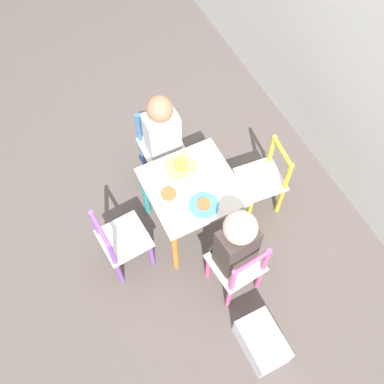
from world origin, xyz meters
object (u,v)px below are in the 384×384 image
at_px(child_left, 163,135).
at_px(plate_front, 169,195).
at_px(chair_purple, 121,242).
at_px(storage_bin, 261,343).
at_px(plate_left, 181,165).
at_px(plate_right, 204,205).
at_px(chair_yellow, 264,180).
at_px(chair_pink, 238,268).
at_px(child_right, 235,244).
at_px(chair_blue, 161,146).
at_px(kids_table, 192,193).

bearing_deg(child_left, plate_front, -108.99).
bearing_deg(chair_purple, child_left, -51.66).
bearing_deg(storage_bin, chair_purple, -150.12).
height_order(plate_left, plate_right, same).
relative_size(chair_purple, chair_yellow, 1.00).
xyz_separation_m(chair_pink, plate_right, (-0.33, -0.05, 0.22)).
bearing_deg(chair_pink, child_right, -90.00).
xyz_separation_m(chair_yellow, plate_front, (-0.04, -0.61, 0.22)).
bearing_deg(chair_blue, kids_table, -90.00).
distance_m(kids_table, chair_yellow, 0.49).
distance_m(child_right, plate_front, 0.45).
relative_size(kids_table, plate_right, 3.05).
relative_size(chair_blue, plate_right, 3.29).
relative_size(plate_left, storage_bin, 0.62).
relative_size(plate_right, storage_bin, 0.55).
height_order(chair_pink, plate_left, chair_pink).
bearing_deg(child_left, chair_blue, 90.00).
bearing_deg(chair_purple, storage_bin, -154.84).
xyz_separation_m(chair_purple, plate_front, (-0.04, 0.33, 0.22)).
distance_m(kids_table, plate_left, 0.17).
bearing_deg(chair_pink, kids_table, -90.00).
bearing_deg(chair_yellow, storage_bin, -25.07).
relative_size(chair_pink, child_right, 0.69).
height_order(chair_pink, chair_yellow, same).
bearing_deg(plate_front, child_right, 24.24).
bearing_deg(plate_front, plate_left, 135.00).
relative_size(child_left, plate_left, 4.10).
bearing_deg(plate_left, chair_blue, 177.93).
relative_size(chair_pink, storage_bin, 1.81).
height_order(chair_pink, child_left, child_left).
distance_m(chair_yellow, plate_front, 0.65).
height_order(chair_pink, child_right, child_right).
bearing_deg(kids_table, plate_right, 0.00).
bearing_deg(child_left, child_right, -86.35).
xyz_separation_m(child_right, plate_front, (-0.41, -0.18, 0.02)).
height_order(chair_blue, chair_yellow, same).
bearing_deg(chair_purple, chair_yellow, -95.07).
bearing_deg(chair_purple, chair_pink, -134.44).
height_order(kids_table, plate_left, plate_left).
bearing_deg(child_right, chair_pink, 90.00).
relative_size(child_left, plate_right, 4.63).
bearing_deg(child_right, plate_right, -86.93).
bearing_deg(storage_bin, chair_blue, 179.29).
relative_size(chair_pink, chair_purple, 1.00).
height_order(chair_pink, chair_purple, same).
distance_m(kids_table, plate_front, 0.17).
distance_m(child_left, storage_bin, 1.31).
relative_size(kids_table, child_right, 0.64).
distance_m(child_right, storage_bin, 0.58).
relative_size(chair_blue, chair_yellow, 1.00).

